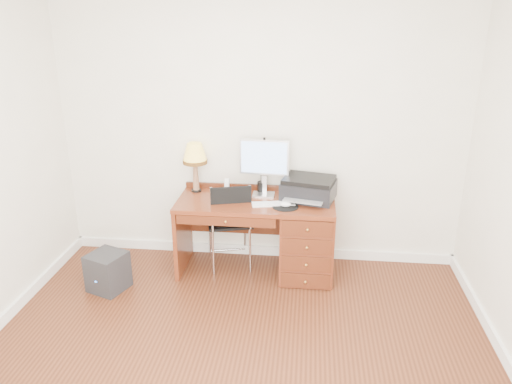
# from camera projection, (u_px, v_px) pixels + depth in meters

# --- Properties ---
(ground) EXTENTS (4.00, 4.00, 0.00)m
(ground) POSITION_uv_depth(u_px,v_px,m) (235.00, 362.00, 3.71)
(ground) COLOR #3E1C0E
(ground) RESTS_ON ground
(room_shell) EXTENTS (4.00, 4.00, 4.00)m
(room_shell) POSITION_uv_depth(u_px,v_px,m) (246.00, 309.00, 4.28)
(room_shell) COLOR white
(room_shell) RESTS_ON ground
(desk) EXTENTS (1.50, 0.67, 0.75)m
(desk) POSITION_uv_depth(u_px,v_px,m) (289.00, 234.00, 4.84)
(desk) COLOR maroon
(desk) RESTS_ON ground
(monitor) EXTENTS (0.48, 0.17, 0.55)m
(monitor) POSITION_uv_depth(u_px,v_px,m) (264.00, 160.00, 4.79)
(monitor) COLOR silver
(monitor) RESTS_ON desk
(keyboard) EXTENTS (0.41, 0.19, 0.02)m
(keyboard) POSITION_uv_depth(u_px,v_px,m) (273.00, 204.00, 4.65)
(keyboard) COLOR white
(keyboard) RESTS_ON desk
(mouse_pad) EXTENTS (0.24, 0.24, 0.05)m
(mouse_pad) POSITION_uv_depth(u_px,v_px,m) (285.00, 206.00, 4.59)
(mouse_pad) COLOR black
(mouse_pad) RESTS_ON desk
(printer) EXTENTS (0.56, 0.48, 0.22)m
(printer) POSITION_uv_depth(u_px,v_px,m) (309.00, 188.00, 4.76)
(printer) COLOR black
(printer) RESTS_ON desk
(leg_lamp) EXTENTS (0.24, 0.24, 0.49)m
(leg_lamp) POSITION_uv_depth(u_px,v_px,m) (195.00, 156.00, 4.87)
(leg_lamp) COLOR black
(leg_lamp) RESTS_ON desk
(phone) EXTENTS (0.10, 0.10, 0.18)m
(phone) POSITION_uv_depth(u_px,v_px,m) (227.00, 191.00, 4.84)
(phone) COLOR white
(phone) RESTS_ON desk
(pen_cup) EXTENTS (0.09, 0.09, 0.11)m
(pen_cup) POSITION_uv_depth(u_px,v_px,m) (262.00, 187.00, 4.94)
(pen_cup) COLOR black
(pen_cup) RESTS_ON desk
(chair) EXTENTS (0.53, 0.53, 0.91)m
(chair) POSITION_uv_depth(u_px,v_px,m) (228.00, 217.00, 4.88)
(chair) COLOR black
(chair) RESTS_ON ground
(equipment_box) EXTENTS (0.40, 0.40, 0.36)m
(equipment_box) POSITION_uv_depth(u_px,v_px,m) (108.00, 271.00, 4.62)
(equipment_box) COLOR black
(equipment_box) RESTS_ON ground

